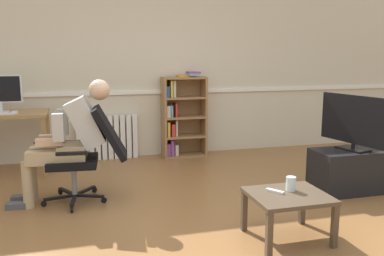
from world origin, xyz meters
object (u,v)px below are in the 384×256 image
at_px(drinking_glass, 291,184).
at_px(tv_screen, 355,122).
at_px(bookshelf, 181,116).
at_px(radiator, 107,138).
at_px(tv_stand, 351,170).
at_px(office_chair, 90,150).
at_px(coffee_table, 288,200).
at_px(spare_remote, 275,191).
at_px(computer_mouse, 15,112).
at_px(person_seated, 69,138).

bearing_deg(drinking_glass, tv_screen, 34.53).
height_order(bookshelf, radiator, bookshelf).
relative_size(radiator, tv_stand, 1.00).
bearing_deg(office_chair, tv_screen, 86.22).
relative_size(coffee_table, spare_remote, 4.01).
bearing_deg(computer_mouse, bookshelf, 10.91).
bearing_deg(spare_remote, person_seated, 107.33).
distance_m(computer_mouse, drinking_glass, 3.36).
bearing_deg(computer_mouse, spare_remote, -47.01).
distance_m(person_seated, tv_stand, 2.95).
bearing_deg(tv_stand, tv_screen, 12.87).
relative_size(bookshelf, tv_screen, 1.40).
xyz_separation_m(person_seated, coffee_table, (1.66, -1.32, -0.33)).
relative_size(drinking_glass, spare_remote, 0.76).
height_order(tv_screen, coffee_table, tv_screen).
xyz_separation_m(office_chair, spare_remote, (1.39, -1.24, -0.14)).
distance_m(person_seated, coffee_table, 2.15).
xyz_separation_m(radiator, person_seated, (-0.46, -1.63, 0.34)).
bearing_deg(spare_remote, tv_screen, -2.56).
relative_size(bookshelf, office_chair, 1.27).
bearing_deg(tv_screen, bookshelf, 22.30).
bearing_deg(person_seated, computer_mouse, -145.33).
relative_size(computer_mouse, radiator, 0.12).
relative_size(office_chair, person_seated, 0.78).
height_order(bookshelf, drinking_glass, bookshelf).
height_order(bookshelf, tv_stand, bookshelf).
xyz_separation_m(tv_stand, tv_screen, (0.00, 0.00, 0.53)).
relative_size(tv_screen, drinking_glass, 7.56).
height_order(office_chair, spare_remote, office_chair).
distance_m(radiator, tv_stand, 3.20).
distance_m(tv_stand, drinking_glass, 1.43).
height_order(tv_screen, spare_remote, tv_screen).
bearing_deg(bookshelf, tv_screen, -54.83).
relative_size(computer_mouse, office_chair, 0.10).
xyz_separation_m(computer_mouse, coffee_table, (2.30, -2.44, -0.45)).
height_order(person_seated, coffee_table, person_seated).
distance_m(person_seated, tv_screen, 2.93).
relative_size(radiator, spare_remote, 5.57).
bearing_deg(computer_mouse, radiator, 25.00).
xyz_separation_m(computer_mouse, drinking_glass, (2.36, -2.37, -0.34)).
distance_m(office_chair, spare_remote, 1.87).
relative_size(computer_mouse, person_seated, 0.08).
bearing_deg(bookshelf, computer_mouse, -169.09).
height_order(office_chair, drinking_glass, office_chair).
bearing_deg(tv_screen, tv_stand, 90.00).
bearing_deg(person_seated, tv_screen, 86.46).
height_order(office_chair, person_seated, person_seated).
height_order(coffee_table, drinking_glass, drinking_glass).
height_order(radiator, tv_stand, radiator).
bearing_deg(radiator, bookshelf, -5.49).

